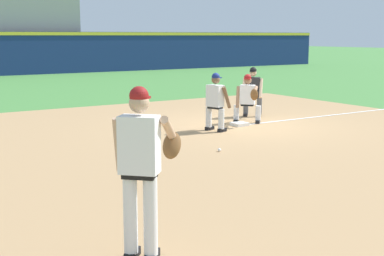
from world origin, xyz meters
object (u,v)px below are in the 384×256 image
baseball (219,150)px  first_baseman (248,97)px  baserunner (215,100)px  first_base_bag (240,124)px  umpire (253,90)px  pitcher (142,163)px

baseball → first_baseman: bearing=42.8°
baserunner → first_baseman: bearing=20.0°
first_base_bag → baserunner: baserunner is taller
baseball → umpire: 5.09m
first_baseman → baserunner: bearing=-160.0°
first_base_bag → baserunner: (-1.00, -0.30, 0.75)m
baserunner → umpire: same height
baseball → first_baseman: size_ratio=0.06×
first_baseman → baserunner: baserunner is taller
pitcher → first_base_bag: bearing=45.7°
baseball → first_baseman: 3.83m
pitcher → first_baseman: 9.23m
first_base_bag → first_baseman: 0.84m
first_base_bag → first_baseman: (0.44, 0.22, 0.69)m
first_baseman → pitcher: bearing=-135.3°
baserunner → baseball: bearing=-123.0°
baseball → pitcher: 5.56m
baseball → pitcher: bearing=-134.0°
pitcher → umpire: size_ratio=1.27×
first_base_bag → baseball: first_base_bag is taller
pitcher → baserunner: pitcher is taller
baseball → baserunner: size_ratio=0.05×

